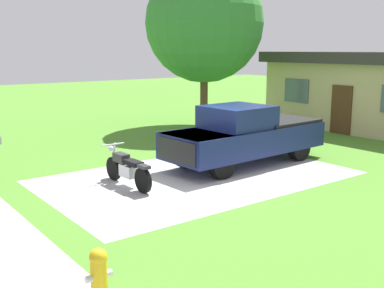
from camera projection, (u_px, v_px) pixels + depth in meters
The scene contains 7 objects.
ground_plane at pixel (198, 177), 13.55m from camera, with size 80.00×80.00×0.00m, color #4D852A.
driveway_pad at pixel (198, 177), 13.55m from camera, with size 5.38×8.67×0.01m, color #ADADAD.
motorcycle at pixel (127, 169), 12.57m from camera, with size 2.21×0.70×1.09m.
pickup_truck at pixel (247, 134), 14.97m from camera, with size 2.26×5.71×1.90m.
fire_hydrant at pixel (99, 277), 6.68m from camera, with size 0.32×0.40×0.87m.
shade_tree at pixel (204, 23), 21.43m from camera, with size 5.40×5.40×7.48m.
neighbor_house at pixel (376, 90), 21.59m from camera, with size 9.60×5.60×3.50m.
Camera 1 is at (10.33, -8.05, 3.61)m, focal length 43.96 mm.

